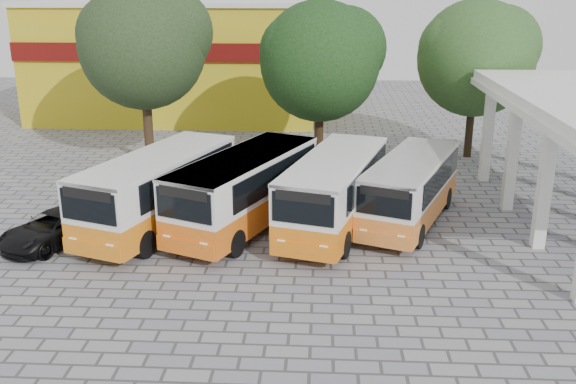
# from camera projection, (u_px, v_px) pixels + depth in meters

# --- Properties ---
(ground) EXTENTS (90.00, 90.00, 0.00)m
(ground) POSITION_uv_depth(u_px,v_px,m) (331.00, 262.00, 23.06)
(ground) COLOR gray
(ground) RESTS_ON ground
(shophouse_block) EXTENTS (20.40, 10.40, 8.30)m
(shophouse_block) POSITION_uv_depth(u_px,v_px,m) (178.00, 60.00, 46.96)
(shophouse_block) COLOR gold
(shophouse_block) RESTS_ON ground
(bus_far_left) EXTENTS (5.26, 9.05, 3.06)m
(bus_far_left) POSITION_uv_depth(u_px,v_px,m) (159.00, 187.00, 25.72)
(bus_far_left) COLOR orange
(bus_far_left) RESTS_ON ground
(bus_centre_left) EXTENTS (5.67, 9.02, 3.03)m
(bus_centre_left) POSITION_uv_depth(u_px,v_px,m) (245.00, 187.00, 25.78)
(bus_centre_left) COLOR #D65E10
(bus_centre_left) RESTS_ON ground
(bus_centre_right) EXTENTS (4.73, 8.81, 3.00)m
(bus_centre_right) POSITION_uv_depth(u_px,v_px,m) (335.00, 188.00, 25.64)
(bus_centre_right) COLOR orange
(bus_centre_right) RESTS_ON ground
(bus_far_right) EXTENTS (5.02, 8.19, 2.76)m
(bus_far_right) POSITION_uv_depth(u_px,v_px,m) (411.00, 186.00, 26.35)
(bus_far_right) COLOR orange
(bus_far_right) RESTS_ON ground
(tree_left) EXTENTS (7.01, 6.68, 9.76)m
(tree_left) POSITION_uv_depth(u_px,v_px,m) (144.00, 41.00, 33.39)
(tree_left) COLOR #42301D
(tree_left) RESTS_ON ground
(tree_middle) EXTENTS (6.64, 6.33, 8.80)m
(tree_middle) POSITION_uv_depth(u_px,v_px,m) (321.00, 57.00, 33.49)
(tree_middle) COLOR #372613
(tree_middle) RESTS_ON ground
(tree_right) EXTENTS (6.74, 6.42, 8.81)m
(tree_right) POSITION_uv_depth(u_px,v_px,m) (478.00, 54.00, 35.18)
(tree_right) COLOR black
(tree_right) RESTS_ON ground
(parked_car) EXTENTS (3.89, 4.97, 1.26)m
(parked_car) POSITION_uv_depth(u_px,v_px,m) (55.00, 228.00, 24.57)
(parked_car) COLOR black
(parked_car) RESTS_ON ground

